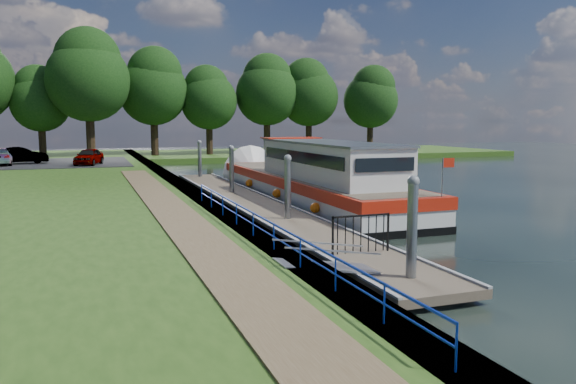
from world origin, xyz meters
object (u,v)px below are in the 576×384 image
object	(u,v)px
barge	(306,180)
car_b	(21,155)
car_a	(89,156)
pontoon	(255,208)

from	to	relation	value
barge	car_b	bearing A→B (deg)	126.05
car_a	car_b	world-z (taller)	car_b
pontoon	car_b	distance (m)	27.46
pontoon	car_b	world-z (taller)	car_b
pontoon	barge	world-z (taller)	barge
car_a	barge	bearing A→B (deg)	-43.47
car_b	barge	bearing A→B (deg)	-149.52
barge	car_a	size ratio (longest dim) A/B	5.49
barge	car_a	bearing A→B (deg)	119.56
barge	car_a	world-z (taller)	barge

